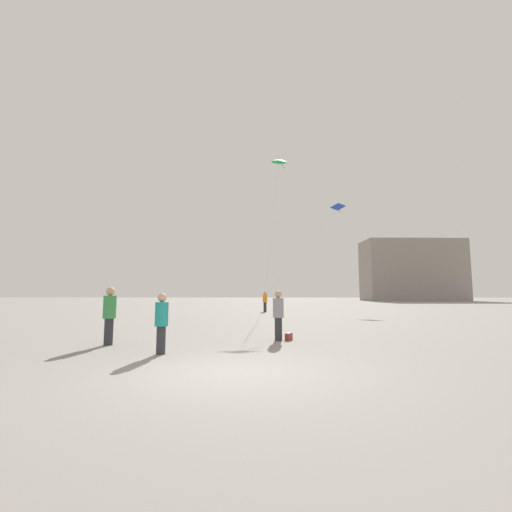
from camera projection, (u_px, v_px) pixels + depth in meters
The scene contains 9 objects.
ground_plane at pixel (227, 373), 6.83m from camera, with size 300.00×300.00×0.00m, color gray.
person_in_grey at pixel (278, 313), 11.68m from camera, with size 0.36×0.36×1.66m.
person_in_teal at pixel (162, 321), 9.04m from camera, with size 0.34×0.34×1.57m.
person_in_orange at pixel (265, 300), 30.46m from camera, with size 0.39×0.39×1.79m.
person_in_green at pixel (109, 313), 10.65m from camera, with size 0.38×0.38×1.76m.
kite_cobalt_delta at pixel (336, 209), 37.31m from camera, with size 8.57×6.70×10.03m.
kite_emerald_diamond at pixel (279, 162), 28.65m from camera, with size 1.91×3.69×11.63m.
building_left_hall at pixel (412, 270), 81.35m from camera, with size 22.72×10.21×14.09m.
handbag_beside_flyer at pixel (289, 337), 11.69m from camera, with size 0.32×0.14×0.24m, color maroon.
Camera 1 is at (0.77, -7.02, 1.55)m, focal length 24.36 mm.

